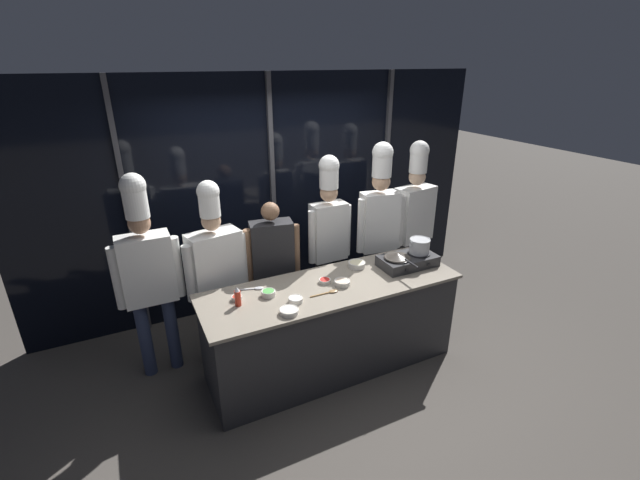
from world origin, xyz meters
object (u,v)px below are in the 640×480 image
Objects in this scene: serving_spoon_slotted at (255,288)px; chef_line at (329,228)px; frying_pan at (398,256)px; prep_bowl_noodles at (357,264)px; prep_bowl_scallions at (268,293)px; person_guest at (273,261)px; chef_apprentice at (414,214)px; portable_stove at (408,261)px; prep_bowl_bell_pepper at (325,281)px; chef_pastry at (379,218)px; prep_bowl_chicken at (342,282)px; stock_pot at (420,246)px; serving_spoon_solid at (330,292)px; squeeze_bottle_chili at (238,297)px; chef_head at (147,268)px; prep_bowl_garlic at (289,311)px; prep_bowl_chili_flakes at (237,298)px; prep_bowl_rice at (296,300)px; chef_sous at (216,265)px.

serving_spoon_slotted is 0.13× the size of chef_line.
prep_bowl_noodles is (-0.34, 0.20, -0.11)m from frying_pan.
chef_line is at bearing 94.95° from prep_bowl_noodles.
prep_bowl_scallions is 1.17m from chef_line.
person_guest is 1.83m from chef_apprentice.
prep_bowl_bell_pepper is (-0.90, 0.05, -0.04)m from portable_stove.
frying_pan is at bearing 81.54° from chef_pastry.
prep_bowl_chicken is (-0.78, -0.06, -0.03)m from portable_stove.
chef_line reaches higher than portable_stove.
portable_stove is 0.30× the size of chef_line.
stock_pot reaches higher than serving_spoon_solid.
chef_line reaches higher than squeeze_bottle_chili.
chef_head is (-0.84, 0.43, 0.20)m from serving_spoon_slotted.
squeeze_bottle_chili is at bearing 179.55° from stock_pot.
frying_pan is 2.86× the size of prep_bowl_garlic.
chef_head reaches higher than stock_pot.
prep_bowl_chicken is at bearing -10.19° from prep_bowl_chili_flakes.
chef_head is (-1.89, 0.45, 0.18)m from prep_bowl_noodles.
prep_bowl_scallions is at bearing 146.64° from chef_head.
chef_apprentice is at bearing 56.14° from stock_pot.
portable_stove is 3.88× the size of prep_bowl_chicken.
squeeze_bottle_chili is 0.80m from serving_spoon_solid.
person_guest is at bearing 77.83° from prep_bowl_garlic.
chef_head is at bearing 157.78° from prep_bowl_bell_pepper.
chef_line is at bearing 131.76° from stock_pot.
person_guest is at bearing 6.42° from chef_line.
prep_bowl_chicken is 1.31× the size of prep_bowl_bell_pepper.
prep_bowl_chili_flakes is at bearing 25.48° from chef_line.
chef_pastry reaches higher than chef_head.
prep_bowl_rice is (0.17, -0.20, -0.00)m from prep_bowl_scallions.
prep_bowl_garlic reaches higher than prep_bowl_bell_pepper.
serving_spoon_solid is (0.50, -0.19, -0.02)m from prep_bowl_scallions.
portable_stove is at bearing 4.57° from prep_bowl_chicken.
prep_bowl_chili_flakes is at bearing 168.78° from prep_bowl_scallions.
prep_bowl_scallions is (-1.32, 0.06, -0.11)m from frying_pan.
prep_bowl_chili_flakes is (-1.85, 0.11, -0.17)m from stock_pot.
chef_head reaches higher than chef_line.
serving_spoon_slotted is (-1.39, 0.22, -0.13)m from frying_pan.
prep_bowl_rice is (-0.81, -0.35, -0.01)m from prep_bowl_noodles.
chef_pastry is at bearing 16.31° from prep_bowl_chili_flakes.
stock_pot is 0.13× the size of chef_sous.
person_guest reaches higher than prep_bowl_rice.
chef_head is 1.85m from chef_line.
person_guest reaches higher than stock_pot.
prep_bowl_scallions is 0.47× the size of serving_spoon_solid.
prep_bowl_garlic is at bearing -50.87° from prep_bowl_chili_flakes.
prep_bowl_chicken is 1.61m from chef_apprentice.
stock_pot is at bearing -18.26° from prep_bowl_noodles.
stock_pot is at bearing 165.17° from chef_head.
chef_head reaches higher than frying_pan.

